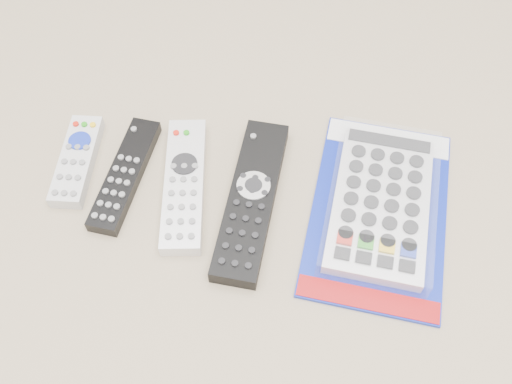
# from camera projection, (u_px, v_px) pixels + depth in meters

# --- Properties ---
(remote_small_grey) EXTENTS (0.05, 0.15, 0.02)m
(remote_small_grey) POSITION_uv_depth(u_px,v_px,m) (77.00, 160.00, 0.83)
(remote_small_grey) COLOR #BCBCBF
(remote_small_grey) RESTS_ON ground
(remote_slim_black) EXTENTS (0.08, 0.20, 0.02)m
(remote_slim_black) POSITION_uv_depth(u_px,v_px,m) (125.00, 175.00, 0.82)
(remote_slim_black) COLOR black
(remote_slim_black) RESTS_ON ground
(remote_silver_dvd) EXTENTS (0.07, 0.22, 0.03)m
(remote_silver_dvd) POSITION_uv_depth(u_px,v_px,m) (184.00, 184.00, 0.81)
(remote_silver_dvd) COLOR silver
(remote_silver_dvd) RESTS_ON ground
(remote_large_black) EXTENTS (0.10, 0.27, 0.03)m
(remote_large_black) POSITION_uv_depth(u_px,v_px,m) (251.00, 199.00, 0.79)
(remote_large_black) COLOR black
(remote_large_black) RESTS_ON ground
(jumbo_remote_packaged) EXTENTS (0.23, 0.33, 0.04)m
(jumbo_remote_packaged) POSITION_uv_depth(u_px,v_px,m) (381.00, 203.00, 0.79)
(jumbo_remote_packaged) COLOR #0E209C
(jumbo_remote_packaged) RESTS_ON ground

